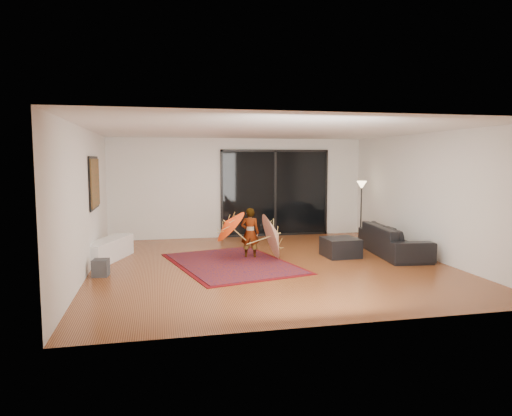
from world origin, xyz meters
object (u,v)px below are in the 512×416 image
object	(u,v)px
ottoman	(340,247)
child	(250,233)
media_console	(108,250)
sofa	(394,240)

from	to	relation	value
ottoman	child	distance (m)	2.02
media_console	ottoman	size ratio (longest dim) A/B	2.28
sofa	child	size ratio (longest dim) A/B	2.07
media_console	sofa	world-z (taller)	sofa
sofa	child	distance (m)	3.25
media_console	ottoman	bearing A→B (deg)	13.20
media_console	ottoman	distance (m)	4.99
ottoman	child	world-z (taller)	child
media_console	sofa	size ratio (longest dim) A/B	0.72
media_console	sofa	bearing A→B (deg)	14.34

